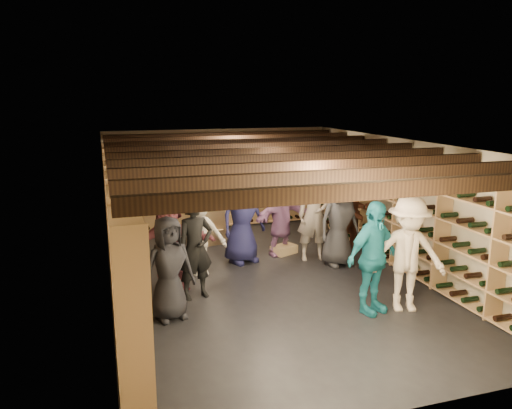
{
  "coord_description": "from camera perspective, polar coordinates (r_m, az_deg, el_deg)",
  "views": [
    {
      "loc": [
        -2.75,
        -7.95,
        3.23
      ],
      "look_at": [
        -0.22,
        0.2,
        1.33
      ],
      "focal_mm": 35.0,
      "sensor_mm": 36.0,
      "label": 1
    }
  ],
  "objects": [
    {
      "name": "person_12",
      "position": [
        9.61,
        9.5,
        -1.93
      ],
      "size": [
        0.9,
        0.65,
        1.72
      ],
      "primitive_type": "imported",
      "rotation": [
        0.0,
        0.0,
        0.13
      ],
      "color": "#303035",
      "rests_on": "ground"
    },
    {
      "name": "person_7",
      "position": [
        9.85,
        6.67,
        -1.13
      ],
      "size": [
        0.73,
        0.53,
        1.84
      ],
      "primitive_type": "imported",
      "rotation": [
        0.0,
        0.0,
        -0.15
      ],
      "color": "gray",
      "rests_on": "ground"
    },
    {
      "name": "person_8",
      "position": [
        10.46,
        11.37,
        -0.85
      ],
      "size": [
        0.96,
        0.82,
        1.71
      ],
      "primitive_type": "imported",
      "rotation": [
        0.0,
        0.0,
        0.23
      ],
      "color": "#452014",
      "rests_on": "ground"
    },
    {
      "name": "wine_rack_right",
      "position": [
        9.8,
        16.12,
        -0.68
      ],
      "size": [
        0.32,
        7.5,
        2.15
      ],
      "color": "tan",
      "rests_on": "ground"
    },
    {
      "name": "ground",
      "position": [
        9.01,
        1.72,
        -8.49
      ],
      "size": [
        8.0,
        8.0,
        0.0
      ],
      "primitive_type": "plane",
      "color": "black",
      "rests_on": "ground"
    },
    {
      "name": "walls",
      "position": [
        8.65,
        1.77,
        -1.05
      ],
      "size": [
        5.52,
        8.02,
        2.4
      ],
      "color": "#B9AC90",
      "rests_on": "ground"
    },
    {
      "name": "person_11",
      "position": [
        10.16,
        2.91,
        -1.49
      ],
      "size": [
        1.51,
        0.91,
        1.55
      ],
      "primitive_type": "imported",
      "rotation": [
        0.0,
        0.0,
        0.34
      ],
      "color": "#8E5C8E",
      "rests_on": "ground"
    },
    {
      "name": "crate_loose",
      "position": [
        10.37,
        3.21,
        -5.16
      ],
      "size": [
        0.59,
        0.51,
        0.17
      ],
      "primitive_type": "cube",
      "rotation": [
        0.0,
        0.0,
        0.42
      ],
      "color": "tan",
      "rests_on": "ground"
    },
    {
      "name": "person_4",
      "position": [
        7.62,
        13.17,
        -5.94
      ],
      "size": [
        1.09,
        0.73,
        1.72
      ],
      "primitive_type": "imported",
      "rotation": [
        0.0,
        0.0,
        0.34
      ],
      "color": "#197486",
      "rests_on": "ground"
    },
    {
      "name": "crate_stack_left",
      "position": [
        11.07,
        -4.81,
        -2.2
      ],
      "size": [
        0.52,
        0.36,
        0.85
      ],
      "rotation": [
        0.0,
        0.0,
        -0.07
      ],
      "color": "tan",
      "rests_on": "ground"
    },
    {
      "name": "wine_rack_back",
      "position": [
        12.28,
        -4.06,
        2.38
      ],
      "size": [
        4.7,
        0.3,
        2.15
      ],
      "color": "tan",
      "rests_on": "ground"
    },
    {
      "name": "person_3",
      "position": [
        7.83,
        16.96,
        -5.48
      ],
      "size": [
        1.28,
        0.96,
        1.77
      ],
      "primitive_type": "imported",
      "rotation": [
        0.0,
        0.0,
        -0.29
      ],
      "color": "beige",
      "rests_on": "ground"
    },
    {
      "name": "person_6",
      "position": [
        9.64,
        -1.57,
        -1.24
      ],
      "size": [
        1.06,
        0.87,
        1.87
      ],
      "primitive_type": "imported",
      "rotation": [
        0.0,
        0.0,
        0.35
      ],
      "color": "#181941",
      "rests_on": "ground"
    },
    {
      "name": "person_5",
      "position": [
        8.39,
        -9.82,
        -4.5
      ],
      "size": [
        1.51,
        0.57,
        1.6
      ],
      "primitive_type": "imported",
      "rotation": [
        0.0,
        0.0,
        0.07
      ],
      "color": "brown",
      "rests_on": "ground"
    },
    {
      "name": "wine_rack_left",
      "position": [
        8.23,
        -15.42,
        -3.1
      ],
      "size": [
        0.32,
        7.5,
        2.15
      ],
      "color": "tan",
      "rests_on": "ground"
    },
    {
      "name": "person_1",
      "position": [
        8.03,
        -6.95,
        -5.0
      ],
      "size": [
        0.68,
        0.53,
        1.65
      ],
      "primitive_type": "imported",
      "rotation": [
        0.0,
        0.0,
        0.25
      ],
      "color": "black",
      "rests_on": "ground"
    },
    {
      "name": "person_0",
      "position": [
        7.35,
        -9.93,
        -7.2
      ],
      "size": [
        0.86,
        0.68,
        1.54
      ],
      "primitive_type": "imported",
      "rotation": [
        0.0,
        0.0,
        0.29
      ],
      "color": "black",
      "rests_on": "ground"
    },
    {
      "name": "ceiling_joists",
      "position": [
        8.46,
        1.82,
        5.94
      ],
      "size": [
        5.4,
        7.12,
        0.18
      ],
      "color": "black",
      "rests_on": "ground"
    },
    {
      "name": "person_9",
      "position": [
        9.05,
        -6.47,
        -3.4
      ],
      "size": [
        0.98,
        0.57,
        1.52
      ],
      "primitive_type": "imported",
      "rotation": [
        0.0,
        0.0,
        0.01
      ],
      "color": "#BCB7AB",
      "rests_on": "ground"
    },
    {
      "name": "crate_stack_right",
      "position": [
        11.01,
        -5.23,
        -3.67
      ],
      "size": [
        0.54,
        0.4,
        0.34
      ],
      "rotation": [
        0.0,
        0.0,
        0.14
      ],
      "color": "tan",
      "rests_on": "ground"
    },
    {
      "name": "ceiling",
      "position": [
        8.45,
        1.83,
        6.88
      ],
      "size": [
        5.5,
        8.0,
        0.01
      ],
      "primitive_type": "cube",
      "color": "#BEB6A2",
      "rests_on": "walls"
    }
  ]
}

